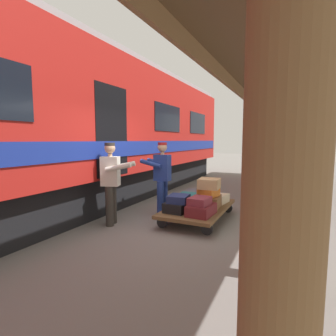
# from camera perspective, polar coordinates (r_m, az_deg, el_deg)

# --- Properties ---
(ground_plane) EXTENTS (60.00, 60.00, 0.00)m
(ground_plane) POSITION_cam_1_polar(r_m,az_deg,el_deg) (5.41, 3.80, -12.84)
(ground_plane) COLOR slate
(platform_canopy) EXTENTS (3.20, 19.16, 3.56)m
(platform_canopy) POSITION_cam_1_polar(r_m,az_deg,el_deg) (4.98, 25.63, 22.83)
(platform_canopy) COLOR brown
(platform_canopy) RESTS_ON ground_plane
(train_car) EXTENTS (3.02, 16.34, 4.00)m
(train_car) POSITION_cam_1_polar(r_m,az_deg,el_deg) (7.02, -21.86, 8.16)
(train_car) COLOR #B21E19
(train_car) RESTS_ON ground_plane
(luggage_cart) EXTENTS (1.17, 2.13, 0.29)m
(luggage_cart) POSITION_cam_1_polar(r_m,az_deg,el_deg) (5.91, 6.60, -8.75)
(luggage_cart) COLOR brown
(luggage_cart) RESTS_ON ground_plane
(suitcase_cream_canvas) EXTENTS (0.51, 0.53, 0.19)m
(suitcase_cream_canvas) POSITION_cam_1_polar(r_m,az_deg,el_deg) (6.34, 10.61, -6.48)
(suitcase_cream_canvas) COLOR beige
(suitcase_cream_canvas) RESTS_ON luggage_cart
(suitcase_maroon_trunk) EXTENTS (0.48, 0.65, 0.21)m
(suitcase_maroon_trunk) POSITION_cam_1_polar(r_m,az_deg,el_deg) (5.25, 7.24, -9.01)
(suitcase_maroon_trunk) COLOR maroon
(suitcase_maroon_trunk) RESTS_ON luggage_cart
(suitcase_black_hardshell) EXTENTS (0.46, 0.51, 0.20)m
(suitcase_black_hardshell) POSITION_cam_1_polar(r_m,az_deg,el_deg) (5.43, 1.92, -8.49)
(suitcase_black_hardshell) COLOR black
(suitcase_black_hardshell) RESTS_ON luggage_cart
(suitcase_brown_leather) EXTENTS (0.46, 0.62, 0.26)m
(suitcase_brown_leather) POSITION_cam_1_polar(r_m,az_deg,el_deg) (5.79, 9.09, -7.32)
(suitcase_brown_leather) COLOR brown
(suitcase_brown_leather) RESTS_ON luggage_cart
(suitcase_slate_roller) EXTENTS (0.55, 0.51, 0.24)m
(suitcase_slate_roller) POSITION_cam_1_polar(r_m,az_deg,el_deg) (6.49, 6.12, -5.92)
(suitcase_slate_roller) COLOR #4C515B
(suitcase_slate_roller) RESTS_ON luggage_cart
(suitcase_teal_softside) EXTENTS (0.43, 0.53, 0.26)m
(suitcase_teal_softside) POSITION_cam_1_polar(r_m,az_deg,el_deg) (5.95, 4.22, -6.88)
(suitcase_teal_softside) COLOR #1E666B
(suitcase_teal_softside) RESTS_ON luggage_cart
(suitcase_burgundy_valise) EXTENTS (0.39, 0.48, 0.15)m
(suitcase_burgundy_valise) POSITION_cam_1_polar(r_m,az_deg,el_deg) (5.20, 6.90, -7.14)
(suitcase_burgundy_valise) COLOR maroon
(suitcase_burgundy_valise) RESTS_ON suitcase_maroon_trunk
(suitcase_orange_carryall) EXTENTS (0.44, 0.47, 0.16)m
(suitcase_orange_carryall) POSITION_cam_1_polar(r_m,az_deg,el_deg) (5.73, 8.81, -5.26)
(suitcase_orange_carryall) COLOR #CC6B23
(suitcase_orange_carryall) RESTS_ON suitcase_brown_leather
(suitcase_tan_vintage) EXTENTS (0.47, 0.48, 0.21)m
(suitcase_tan_vintage) POSITION_cam_1_polar(r_m,az_deg,el_deg) (5.72, 8.95, -3.36)
(suitcase_tan_vintage) COLOR tan
(suitcase_tan_vintage) RESTS_ON suitcase_orange_carryall
(suitcase_navy_fabric) EXTENTS (0.44, 0.48, 0.15)m
(suitcase_navy_fabric) POSITION_cam_1_polar(r_m,az_deg,el_deg) (5.40, 2.32, -6.69)
(suitcase_navy_fabric) COLOR navy
(suitcase_navy_fabric) RESTS_ON suitcase_black_hardshell
(porter_in_overalls) EXTENTS (0.67, 0.42, 1.70)m
(porter_in_overalls) POSITION_cam_1_polar(r_m,az_deg,el_deg) (6.07, -1.41, -1.75)
(porter_in_overalls) COLOR navy
(porter_in_overalls) RESTS_ON ground_plane
(porter_by_door) EXTENTS (0.73, 0.57, 1.70)m
(porter_by_door) POSITION_cam_1_polar(r_m,az_deg,el_deg) (5.50, -12.19, -2.71)
(porter_by_door) COLOR #332D28
(porter_by_door) RESTS_ON ground_plane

